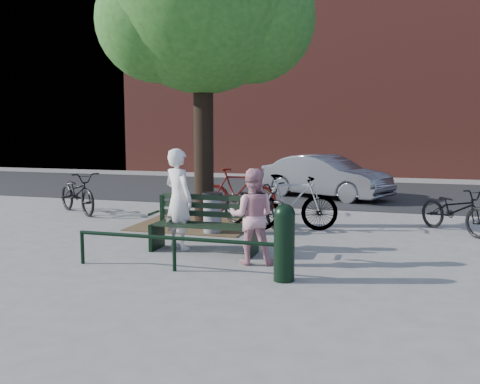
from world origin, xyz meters
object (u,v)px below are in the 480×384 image
(person_right, at_px, (252,216))
(bicycle_c, at_px, (256,204))
(person_left, at_px, (179,199))
(bollard, at_px, (284,240))
(parked_car, at_px, (326,177))
(park_bench, at_px, (205,223))
(litter_bin, at_px, (212,213))

(person_right, height_order, bicycle_c, person_right)
(person_left, bearing_deg, bollard, 177.28)
(parked_car, bearing_deg, bollard, -151.36)
(park_bench, distance_m, parked_car, 7.20)
(park_bench, bearing_deg, bollard, -39.12)
(bollard, bearing_deg, person_left, 146.82)
(person_right, relative_size, litter_bin, 1.82)
(park_bench, distance_m, person_left, 0.62)
(person_left, bearing_deg, litter_bin, -64.71)
(bicycle_c, bearing_deg, litter_bin, 170.24)
(person_right, xyz_separation_m, bicycle_c, (-0.68, 2.80, -0.24))
(person_left, height_order, person_right, person_left)
(person_left, xyz_separation_m, bicycle_c, (0.77, 2.19, -0.37))
(bollard, relative_size, parked_car, 0.28)
(park_bench, xyz_separation_m, bicycle_c, (0.27, 2.26, -0.00))
(park_bench, relative_size, parked_car, 0.46)
(bollard, distance_m, parked_car, 8.44)
(person_right, distance_m, parked_car, 7.67)
(litter_bin, distance_m, bicycle_c, 1.06)
(park_bench, distance_m, litter_bin, 1.48)
(person_right, height_order, parked_car, person_right)
(person_left, distance_m, bicycle_c, 2.35)
(person_right, bearing_deg, parked_car, -101.04)
(person_left, height_order, litter_bin, person_left)
(bicycle_c, relative_size, parked_car, 0.48)
(bicycle_c, distance_m, parked_car, 4.93)
(bollard, bearing_deg, parked_car, 93.71)
(person_right, distance_m, litter_bin, 2.39)
(person_left, distance_m, litter_bin, 1.43)
(park_bench, height_order, litter_bin, park_bench)
(person_left, height_order, bollard, person_left)
(park_bench, xyz_separation_m, parked_car, (1.05, 7.13, 0.14))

